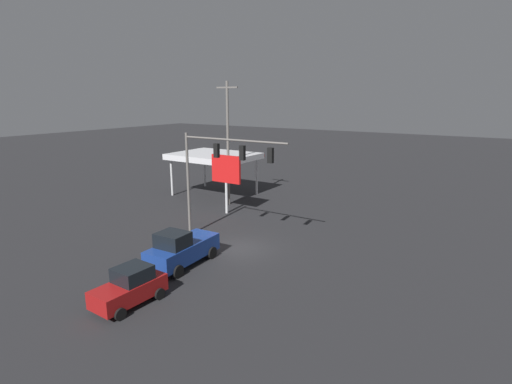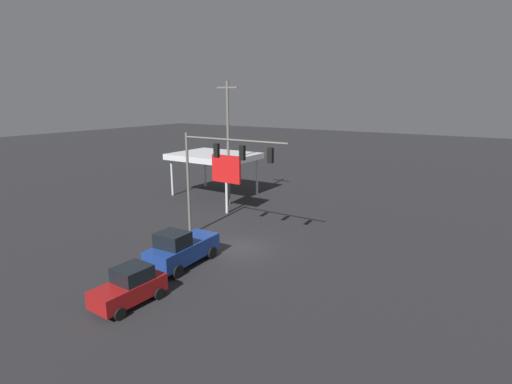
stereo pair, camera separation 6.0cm
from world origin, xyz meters
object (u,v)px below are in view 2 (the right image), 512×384
price_sign (226,171)px  fire_hydrant (174,237)px  utility_pole (228,142)px  traffic_signal_assembly (220,163)px  hatchback_crossing (130,287)px  pickup_parked (181,249)px

price_sign → fire_hydrant: size_ratio=6.11×
utility_pole → price_sign: (-1.71, 2.63, -2.33)m
traffic_signal_assembly → hatchback_crossing: (-1.58, 9.75, -4.97)m
utility_pole → traffic_signal_assembly: bearing=123.7°
utility_pole → pickup_parked: (-6.36, 13.61, -5.15)m
price_sign → hatchback_crossing: size_ratio=1.39×
utility_pole → fire_hydrant: utility_pole is taller
hatchback_crossing → fire_hydrant: hatchback_crossing is taller
hatchback_crossing → traffic_signal_assembly: bearing=-168.7°
pickup_parked → hatchback_crossing: size_ratio=1.37×
hatchback_crossing → fire_hydrant: (4.35, -7.65, -0.51)m
traffic_signal_assembly → pickup_parked: bearing=95.3°
utility_pole → hatchback_crossing: size_ratio=3.09×
pickup_parked → utility_pole: bearing=-157.6°
price_sign → fire_hydrant: price_sign is taller
pickup_parked → hatchback_crossing: pickup_parked is taller
traffic_signal_assembly → price_sign: 7.82m
traffic_signal_assembly → price_sign: traffic_signal_assembly is taller
price_sign → pickup_parked: size_ratio=1.02×
traffic_signal_assembly → utility_pole: (5.93, -8.90, 0.34)m
traffic_signal_assembly → hatchback_crossing: bearing=99.2°
fire_hydrant → price_sign: bearing=-80.2°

